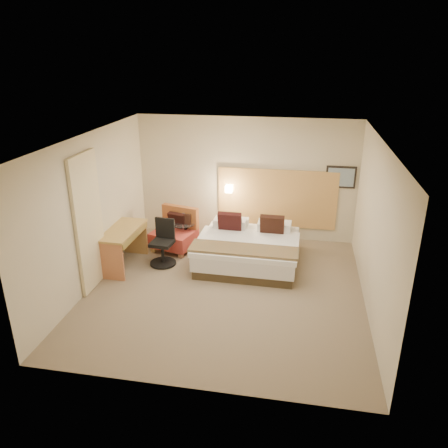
% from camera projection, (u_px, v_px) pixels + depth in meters
% --- Properties ---
extents(floor, '(4.80, 5.00, 0.02)m').
position_uv_depth(floor, '(226.00, 290.00, 7.81)').
color(floor, '#7D6B54').
rests_on(floor, ground).
extents(ceiling, '(4.80, 5.00, 0.02)m').
position_uv_depth(ceiling, '(226.00, 138.00, 6.80)').
color(ceiling, silver).
rests_on(ceiling, floor).
extents(wall_back, '(4.80, 0.02, 2.70)m').
position_uv_depth(wall_back, '(246.00, 179.00, 9.60)').
color(wall_back, beige).
rests_on(wall_back, floor).
extents(wall_front, '(4.80, 0.02, 2.70)m').
position_uv_depth(wall_front, '(187.00, 297.00, 5.02)').
color(wall_front, beige).
rests_on(wall_front, floor).
extents(wall_left, '(0.02, 5.00, 2.70)m').
position_uv_depth(wall_left, '(92.00, 210.00, 7.71)').
color(wall_left, beige).
rests_on(wall_left, floor).
extents(wall_right, '(0.02, 5.00, 2.70)m').
position_uv_depth(wall_right, '(375.00, 229.00, 6.91)').
color(wall_right, beige).
rests_on(wall_right, floor).
extents(headboard_panel, '(2.60, 0.04, 1.30)m').
position_uv_depth(headboard_panel, '(277.00, 198.00, 9.60)').
color(headboard_panel, tan).
rests_on(headboard_panel, wall_back).
extents(art_frame, '(0.62, 0.03, 0.47)m').
position_uv_depth(art_frame, '(341.00, 177.00, 9.18)').
color(art_frame, black).
rests_on(art_frame, wall_back).
extents(art_canvas, '(0.54, 0.01, 0.39)m').
position_uv_depth(art_canvas, '(341.00, 177.00, 9.16)').
color(art_canvas, '#778FA4').
rests_on(art_canvas, wall_back).
extents(lamp_arm, '(0.02, 0.12, 0.02)m').
position_uv_depth(lamp_arm, '(229.00, 188.00, 9.65)').
color(lamp_arm, silver).
rests_on(lamp_arm, wall_back).
extents(lamp_shade, '(0.15, 0.15, 0.15)m').
position_uv_depth(lamp_shade, '(229.00, 189.00, 9.60)').
color(lamp_shade, '#F9E7C2').
rests_on(lamp_shade, wall_back).
extents(curtain, '(0.06, 0.90, 2.42)m').
position_uv_depth(curtain, '(89.00, 223.00, 7.52)').
color(curtain, beige).
rests_on(curtain, wall_left).
extents(bottle_a, '(0.07, 0.07, 0.20)m').
position_uv_depth(bottle_a, '(179.00, 218.00, 9.28)').
color(bottle_a, '#94C4E5').
rests_on(bottle_a, side_table).
extents(bottle_b, '(0.07, 0.07, 0.20)m').
position_uv_depth(bottle_b, '(184.00, 218.00, 9.29)').
color(bottle_b, '#80A2C7').
rests_on(bottle_b, side_table).
extents(menu_folder, '(0.14, 0.06, 0.22)m').
position_uv_depth(menu_folder, '(188.00, 219.00, 9.19)').
color(menu_folder, '#331C14').
rests_on(menu_folder, side_table).
extents(bed, '(2.01, 1.94, 0.96)m').
position_uv_depth(bed, '(249.00, 248.00, 8.71)').
color(bed, '#3F321F').
rests_on(bed, floor).
extents(lounge_chair, '(0.99, 0.91, 0.89)m').
position_uv_depth(lounge_chair, '(175.00, 233.00, 9.32)').
color(lounge_chair, tan).
rests_on(lounge_chair, floor).
extents(side_table, '(0.55, 0.55, 0.56)m').
position_uv_depth(side_table, '(184.00, 234.00, 9.36)').
color(side_table, white).
rests_on(side_table, floor).
extents(desk, '(0.61, 1.27, 0.78)m').
position_uv_depth(desk, '(124.00, 237.00, 8.45)').
color(desk, '#B48E46').
rests_on(desk, floor).
extents(desk_chair, '(0.56, 0.56, 0.91)m').
position_uv_depth(desk_chair, '(163.00, 246.00, 8.63)').
color(desk_chair, black).
rests_on(desk_chair, floor).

